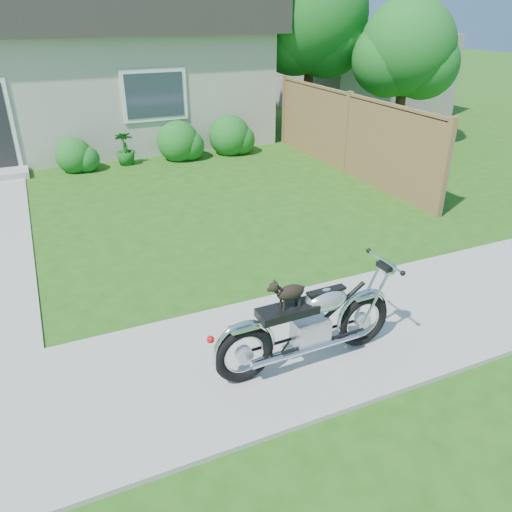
{
  "coord_description": "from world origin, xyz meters",
  "views": [
    {
      "loc": [
        -0.57,
        -4.25,
        3.62
      ],
      "look_at": [
        1.79,
        1.0,
        0.75
      ],
      "focal_mm": 35.0,
      "sensor_mm": 36.0,
      "label": 1
    }
  ],
  "objects": [
    {
      "name": "house",
      "position": [
        -0.0,
        11.99,
        2.16
      ],
      "size": [
        12.6,
        7.03,
        4.5
      ],
      "color": "#ADA99C",
      "rests_on": "ground"
    },
    {
      "name": "potted_plant_right",
      "position": [
        1.53,
        8.55,
        0.42
      ],
      "size": [
        0.52,
        0.52,
        0.85
      ],
      "primitive_type": "imported",
      "rotation": [
        0.0,
        0.0,
        3.03
      ],
      "color": "#185A19",
      "rests_on": "ground"
    },
    {
      "name": "motorcycle_with_dog",
      "position": [
        1.83,
        -0.36,
        0.54
      ],
      "size": [
        2.22,
        0.6,
        1.12
      ],
      "rotation": [
        0.0,
        0.0,
        0.01
      ],
      "color": "black",
      "rests_on": "sidewalk"
    },
    {
      "name": "sidewalk",
      "position": [
        0.0,
        0.0,
        0.02
      ],
      "size": [
        24.0,
        2.2,
        0.04
      ],
      "primitive_type": "cube",
      "color": "#9E9B93",
      "rests_on": "ground"
    },
    {
      "name": "fence",
      "position": [
        6.3,
        5.75,
        0.94
      ],
      "size": [
        0.12,
        6.62,
        1.9
      ],
      "color": "olive",
      "rests_on": "ground"
    },
    {
      "name": "tree_far",
      "position": [
        7.67,
        9.82,
        3.29
      ],
      "size": [
        3.35,
        3.35,
        5.13
      ],
      "color": "#3D2B1C",
      "rests_on": "ground"
    },
    {
      "name": "shrub_row",
      "position": [
        0.07,
        8.5,
        0.46
      ],
      "size": [
        10.18,
        1.14,
        1.14
      ],
      "color": "#19601C",
      "rests_on": "ground"
    },
    {
      "name": "ground",
      "position": [
        0.0,
        0.0,
        0.0
      ],
      "size": [
        80.0,
        80.0,
        0.0
      ],
      "primitive_type": "plane",
      "color": "#235114",
      "rests_on": "ground"
    },
    {
      "name": "tree_near",
      "position": [
        9.32,
        7.38,
        2.53
      ],
      "size": [
        2.63,
        2.57,
        3.95
      ],
      "color": "#3D2B1C",
      "rests_on": "ground"
    }
  ]
}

